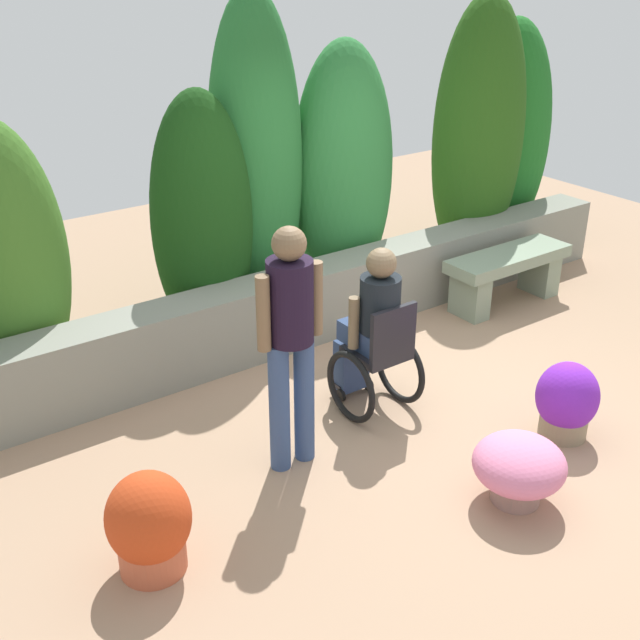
{
  "coord_description": "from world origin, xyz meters",
  "views": [
    {
      "loc": [
        -3.71,
        -3.91,
        3.31
      ],
      "look_at": [
        -0.76,
        0.21,
        0.85
      ],
      "focal_mm": 44.75,
      "sensor_mm": 36.0,
      "label": 1
    }
  ],
  "objects_px": {
    "person_in_wheelchair": "(374,336)",
    "person_standing_companion": "(291,333)",
    "flower_pot_terracotta_by_wall": "(566,402)",
    "stone_bench": "(507,271)",
    "flower_pot_red_accent": "(149,526)",
    "flower_pot_small_foreground": "(519,467)"
  },
  "relations": [
    {
      "from": "person_in_wheelchair",
      "to": "person_standing_companion",
      "type": "xyz_separation_m",
      "value": [
        -0.89,
        -0.23,
        0.37
      ]
    },
    {
      "from": "person_standing_companion",
      "to": "flower_pot_terracotta_by_wall",
      "type": "height_order",
      "value": "person_standing_companion"
    },
    {
      "from": "stone_bench",
      "to": "flower_pot_red_accent",
      "type": "distance_m",
      "value": 4.62
    },
    {
      "from": "person_standing_companion",
      "to": "flower_pot_red_accent",
      "type": "distance_m",
      "value": 1.47
    },
    {
      "from": "flower_pot_terracotta_by_wall",
      "to": "flower_pot_red_accent",
      "type": "height_order",
      "value": "flower_pot_red_accent"
    },
    {
      "from": "stone_bench",
      "to": "flower_pot_red_accent",
      "type": "height_order",
      "value": "flower_pot_red_accent"
    },
    {
      "from": "person_standing_companion",
      "to": "flower_pot_terracotta_by_wall",
      "type": "relative_size",
      "value": 2.94
    },
    {
      "from": "flower_pot_terracotta_by_wall",
      "to": "stone_bench",
      "type": "bearing_deg",
      "value": 53.04
    },
    {
      "from": "person_in_wheelchair",
      "to": "flower_pot_terracotta_by_wall",
      "type": "height_order",
      "value": "person_in_wheelchair"
    },
    {
      "from": "person_standing_companion",
      "to": "flower_pot_small_foreground",
      "type": "height_order",
      "value": "person_standing_companion"
    },
    {
      "from": "flower_pot_terracotta_by_wall",
      "to": "flower_pot_red_accent",
      "type": "bearing_deg",
      "value": 170.92
    },
    {
      "from": "person_in_wheelchair",
      "to": "flower_pot_terracotta_by_wall",
      "type": "xyz_separation_m",
      "value": [
        0.9,
        -1.1,
        -0.34
      ]
    },
    {
      "from": "person_in_wheelchair",
      "to": "flower_pot_red_accent",
      "type": "xyz_separation_m",
      "value": [
        -2.12,
        -0.62,
        -0.32
      ]
    },
    {
      "from": "person_standing_companion",
      "to": "person_in_wheelchair",
      "type": "bearing_deg",
      "value": 11.94
    },
    {
      "from": "flower_pot_small_foreground",
      "to": "flower_pot_red_accent",
      "type": "bearing_deg",
      "value": 159.86
    },
    {
      "from": "flower_pot_red_accent",
      "to": "flower_pot_small_foreground",
      "type": "relative_size",
      "value": 1.07
    },
    {
      "from": "person_standing_companion",
      "to": "flower_pot_small_foreground",
      "type": "relative_size",
      "value": 2.89
    },
    {
      "from": "person_standing_companion",
      "to": "flower_pot_red_accent",
      "type": "relative_size",
      "value": 2.69
    },
    {
      "from": "person_standing_companion",
      "to": "flower_pot_small_foreground",
      "type": "distance_m",
      "value": 1.69
    },
    {
      "from": "flower_pot_small_foreground",
      "to": "person_in_wheelchair",
      "type": "bearing_deg",
      "value": 91.97
    },
    {
      "from": "person_in_wheelchair",
      "to": "flower_pot_terracotta_by_wall",
      "type": "relative_size",
      "value": 2.28
    },
    {
      "from": "person_in_wheelchair",
      "to": "flower_pot_red_accent",
      "type": "relative_size",
      "value": 2.08
    }
  ]
}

